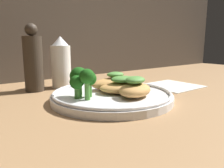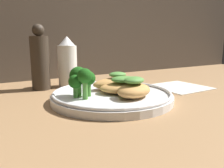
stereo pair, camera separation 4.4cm
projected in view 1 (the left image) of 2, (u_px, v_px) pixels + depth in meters
The scene contains 9 objects.
ground_plane at pixel (112, 103), 44.40cm from camera, with size 180.00×180.00×1.00cm, color #936D47.
plate at pixel (112, 96), 44.12cm from camera, with size 24.35×24.35×2.00cm.
grilled_meat_front at pixel (135, 88), 41.44cm from camera, with size 9.79×8.58×3.93cm.
grilled_meat_middle at pixel (123, 86), 44.77cm from camera, with size 11.42×9.28×3.48cm.
grilled_meat_back at pixel (115, 82), 48.65cm from camera, with size 11.98×5.79×3.80cm.
broccoli_bunch at pixel (82, 79), 40.35cm from camera, with size 5.22×6.28×5.67cm.
sauce_bottle at pixel (61, 63), 56.05cm from camera, with size 4.91×4.91×13.18cm.
pepper_grinder at pixel (33, 61), 51.68cm from camera, with size 4.44×4.44×15.95cm.
napkin at pixel (172, 85), 58.76cm from camera, with size 13.02×13.02×0.40cm.
Camera 1 is at (-26.07, -34.06, 11.62)cm, focal length 35.00 mm.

